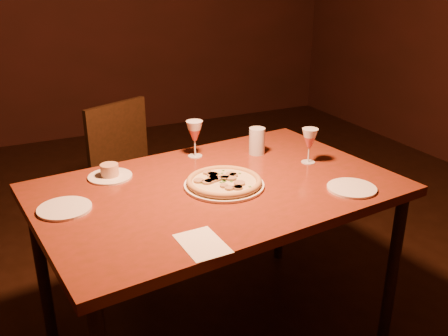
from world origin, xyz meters
name	(u,v)px	position (x,y,z in m)	size (l,w,h in m)	color
dining_table	(218,200)	(0.07, 0.03, 0.74)	(1.62, 1.14, 0.82)	maroon
chair_far	(134,170)	(-0.02, 1.06, 0.52)	(0.59, 0.59, 0.93)	black
pizza_plate	(224,182)	(0.09, 0.01, 0.84)	(0.35, 0.35, 0.04)	white
ramekin_saucer	(110,173)	(-0.33, 0.32, 0.84)	(0.20, 0.20, 0.06)	white
wine_glass_far	(195,139)	(0.12, 0.40, 0.91)	(0.08, 0.08, 0.18)	#BB4E4E
wine_glass_right	(309,146)	(0.58, 0.09, 0.90)	(0.08, 0.08, 0.17)	#BB4E4E
water_tumbler	(257,141)	(0.41, 0.30, 0.88)	(0.08, 0.08, 0.13)	silver
side_plate_left	(65,208)	(-0.57, 0.08, 0.82)	(0.21, 0.21, 0.01)	white
side_plate_near	(352,188)	(0.56, -0.25, 0.82)	(0.21, 0.21, 0.01)	white
menu_card	(202,244)	(-0.19, -0.39, 0.82)	(0.14, 0.20, 0.00)	white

